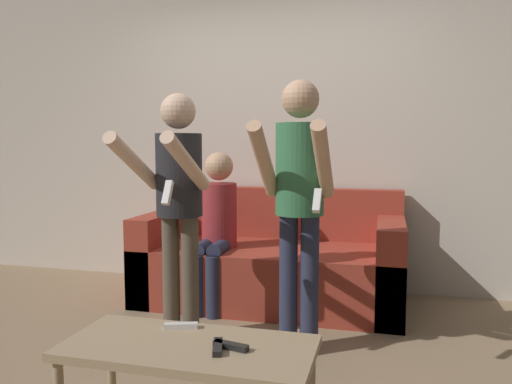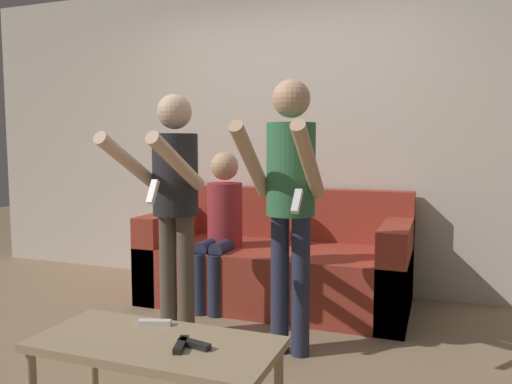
# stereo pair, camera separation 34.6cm
# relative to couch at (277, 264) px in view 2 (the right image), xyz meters

# --- Properties ---
(ground_plane) EXTENTS (14.00, 14.00, 0.00)m
(ground_plane) POSITION_rel_couch_xyz_m (-0.07, -1.16, -0.30)
(ground_plane) COLOR #937A5B
(wall_back) EXTENTS (6.40, 0.06, 2.70)m
(wall_back) POSITION_rel_couch_xyz_m (-0.07, 0.50, 1.05)
(wall_back) COLOR beige
(wall_back) RESTS_ON ground_plane
(couch) EXTENTS (2.04, 0.94, 0.88)m
(couch) POSITION_rel_couch_xyz_m (0.00, 0.00, 0.00)
(couch) COLOR #9E3828
(couch) RESTS_ON ground_plane
(person_standing_left) EXTENTS (0.41, 0.72, 1.57)m
(person_standing_left) POSITION_rel_couch_xyz_m (-0.38, -0.96, 0.66)
(person_standing_left) COLOR brown
(person_standing_left) RESTS_ON ground_plane
(person_standing_right) EXTENTS (0.41, 0.64, 1.63)m
(person_standing_right) POSITION_rel_couch_xyz_m (0.38, -0.96, 0.70)
(person_standing_right) COLOR #282D47
(person_standing_right) RESTS_ON ground_plane
(person_seated) EXTENTS (0.27, 0.51, 1.20)m
(person_seated) POSITION_rel_couch_xyz_m (-0.38, -0.24, 0.36)
(person_seated) COLOR #282D47
(person_seated) RESTS_ON ground_plane
(coffee_table) EXTENTS (1.04, 0.48, 0.43)m
(coffee_table) POSITION_rel_couch_xyz_m (0.10, -1.97, 0.09)
(coffee_table) COLOR tan
(coffee_table) RESTS_ON ground_plane
(remote_near) EXTENTS (0.08, 0.15, 0.02)m
(remote_near) POSITION_rel_couch_xyz_m (0.23, -1.99, 0.14)
(remote_near) COLOR black
(remote_near) RESTS_ON coffee_table
(remote_mid) EXTENTS (0.15, 0.07, 0.02)m
(remote_mid) POSITION_rel_couch_xyz_m (0.28, -1.97, 0.14)
(remote_mid) COLOR black
(remote_mid) RESTS_ON coffee_table
(remote_far) EXTENTS (0.15, 0.08, 0.02)m
(remote_far) POSITION_rel_couch_xyz_m (-0.00, -1.81, 0.14)
(remote_far) COLOR white
(remote_far) RESTS_ON coffee_table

